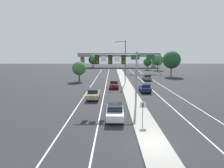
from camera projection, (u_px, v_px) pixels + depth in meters
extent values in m
plane|color=#28282B|center=(153.00, 144.00, 14.88)|extent=(260.00, 260.00, 0.00)
cube|color=#9E9B93|center=(130.00, 95.00, 32.65)|extent=(2.40, 110.00, 0.15)
cube|color=silver|center=(105.00, 88.00, 39.56)|extent=(0.14, 100.00, 0.01)
cube|color=silver|center=(149.00, 88.00, 39.59)|extent=(0.14, 100.00, 0.01)
cube|color=silver|center=(89.00, 88.00, 39.55)|extent=(0.14, 100.00, 0.01)
cube|color=silver|center=(165.00, 88.00, 39.61)|extent=(0.14, 100.00, 0.01)
cylinder|color=gray|center=(136.00, 79.00, 25.42)|extent=(0.24, 0.24, 7.20)
cylinder|color=gray|center=(113.00, 55.00, 24.91)|extent=(6.13, 0.16, 0.16)
cube|color=black|center=(123.00, 60.00, 25.06)|extent=(0.56, 0.06, 1.20)
cube|color=#38330F|center=(123.00, 60.00, 25.02)|extent=(0.32, 0.32, 1.00)
sphere|color=#282828|center=(123.00, 57.00, 24.80)|extent=(0.22, 0.22, 0.22)
sphere|color=#282828|center=(123.00, 60.00, 24.85)|extent=(0.22, 0.22, 0.22)
sphere|color=green|center=(123.00, 62.00, 24.90)|extent=(0.22, 0.22, 0.22)
cube|color=black|center=(110.00, 60.00, 25.05)|extent=(0.56, 0.06, 1.20)
cube|color=#38330F|center=(110.00, 60.00, 25.01)|extent=(0.32, 0.32, 1.00)
sphere|color=#282828|center=(110.00, 57.00, 24.80)|extent=(0.22, 0.22, 0.22)
sphere|color=#282828|center=(110.00, 60.00, 24.85)|extent=(0.22, 0.22, 0.22)
sphere|color=green|center=(110.00, 62.00, 24.90)|extent=(0.22, 0.22, 0.22)
cube|color=black|center=(96.00, 60.00, 25.05)|extent=(0.56, 0.06, 1.20)
cube|color=#38330F|center=(96.00, 60.00, 25.01)|extent=(0.32, 0.32, 1.00)
sphere|color=#282828|center=(96.00, 57.00, 24.79)|extent=(0.22, 0.22, 0.22)
sphere|color=#282828|center=(96.00, 60.00, 24.84)|extent=(0.22, 0.22, 0.22)
sphere|color=green|center=(96.00, 62.00, 24.89)|extent=(0.22, 0.22, 0.22)
cube|color=white|center=(116.00, 59.00, 24.98)|extent=(0.70, 0.04, 0.70)
cube|color=white|center=(103.00, 59.00, 24.97)|extent=(0.70, 0.04, 0.70)
cylinder|color=gray|center=(142.00, 112.00, 18.95)|extent=(0.08, 0.08, 2.20)
cube|color=white|center=(142.00, 105.00, 18.80)|extent=(0.60, 0.03, 0.60)
cube|color=black|center=(142.00, 105.00, 18.78)|extent=(0.12, 0.01, 0.44)
cylinder|color=#4C4C51|center=(125.00, 62.00, 44.22)|extent=(0.20, 0.20, 10.00)
cylinder|color=#4C4C51|center=(120.00, 41.00, 43.47)|extent=(2.20, 0.12, 0.12)
cube|color=#B7B7B2|center=(115.00, 42.00, 43.49)|extent=(0.56, 0.28, 0.20)
cube|color=silver|center=(114.00, 113.00, 20.60)|extent=(1.86, 4.42, 0.70)
cube|color=black|center=(114.00, 107.00, 20.72)|extent=(1.62, 2.40, 0.56)
sphere|color=#EAE5C6|center=(120.00, 119.00, 18.44)|extent=(0.18, 0.18, 0.18)
sphere|color=#EAE5C6|center=(108.00, 119.00, 18.45)|extent=(0.18, 0.18, 0.18)
cylinder|color=black|center=(122.00, 121.00, 19.17)|extent=(0.23, 0.64, 0.64)
cylinder|color=black|center=(106.00, 121.00, 19.19)|extent=(0.23, 0.64, 0.64)
cylinder|color=black|center=(121.00, 112.00, 22.13)|extent=(0.23, 0.64, 0.64)
cylinder|color=black|center=(107.00, 112.00, 22.15)|extent=(0.23, 0.64, 0.64)
cube|color=tan|center=(93.00, 95.00, 29.83)|extent=(1.81, 4.40, 0.70)
cube|color=black|center=(93.00, 91.00, 29.95)|extent=(1.59, 2.38, 0.56)
sphere|color=#EAE5C6|center=(95.00, 98.00, 27.68)|extent=(0.18, 0.18, 0.18)
sphere|color=#EAE5C6|center=(87.00, 98.00, 27.67)|extent=(0.18, 0.18, 0.18)
cylinder|color=black|center=(97.00, 99.00, 28.41)|extent=(0.22, 0.64, 0.64)
cylinder|color=black|center=(86.00, 99.00, 28.40)|extent=(0.22, 0.64, 0.64)
cylinder|color=black|center=(98.00, 95.00, 31.37)|extent=(0.22, 0.64, 0.64)
cylinder|color=black|center=(89.00, 95.00, 31.36)|extent=(0.22, 0.64, 0.64)
cube|color=#5B0F14|center=(113.00, 85.00, 39.63)|extent=(1.82, 4.41, 0.70)
cube|color=black|center=(113.00, 82.00, 39.75)|extent=(1.59, 2.38, 0.56)
sphere|color=#EAE5C6|center=(116.00, 86.00, 37.47)|extent=(0.18, 0.18, 0.18)
sphere|color=#EAE5C6|center=(110.00, 86.00, 37.47)|extent=(0.18, 0.18, 0.18)
cylinder|color=black|center=(117.00, 88.00, 38.20)|extent=(0.22, 0.64, 0.64)
cylinder|color=black|center=(109.00, 88.00, 38.20)|extent=(0.22, 0.64, 0.64)
cylinder|color=black|center=(117.00, 85.00, 41.16)|extent=(0.22, 0.64, 0.64)
cylinder|color=black|center=(110.00, 85.00, 41.16)|extent=(0.22, 0.64, 0.64)
cube|color=#141E4C|center=(144.00, 88.00, 35.57)|extent=(1.87, 4.43, 0.70)
cube|color=black|center=(144.00, 85.00, 35.25)|extent=(1.62, 2.40, 0.56)
sphere|color=#EAE5C6|center=(139.00, 86.00, 37.72)|extent=(0.18, 0.18, 0.18)
sphere|color=#EAE5C6|center=(145.00, 86.00, 37.71)|extent=(0.18, 0.18, 0.18)
cylinder|color=black|center=(139.00, 89.00, 37.11)|extent=(0.23, 0.64, 0.64)
cylinder|color=black|center=(147.00, 89.00, 37.09)|extent=(0.23, 0.64, 0.64)
cylinder|color=black|center=(141.00, 92.00, 34.15)|extent=(0.23, 0.64, 0.64)
cylinder|color=black|center=(150.00, 92.00, 34.13)|extent=(0.23, 0.64, 0.64)
cube|color=slate|center=(146.00, 78.00, 51.12)|extent=(1.86, 4.43, 0.70)
cube|color=black|center=(146.00, 76.00, 50.80)|extent=(1.62, 2.40, 0.56)
sphere|color=#EAE5C6|center=(143.00, 77.00, 53.25)|extent=(0.18, 0.18, 0.18)
sphere|color=#EAE5C6|center=(147.00, 77.00, 53.27)|extent=(0.18, 0.18, 0.18)
cylinder|color=black|center=(142.00, 78.00, 52.64)|extent=(0.23, 0.64, 0.64)
cylinder|color=black|center=(148.00, 78.00, 52.67)|extent=(0.23, 0.64, 0.64)
cylinder|color=black|center=(144.00, 80.00, 49.68)|extent=(0.23, 0.64, 0.64)
cylinder|color=black|center=(150.00, 80.00, 49.71)|extent=(0.23, 0.64, 0.64)
cylinder|color=gray|center=(125.00, 63.00, 70.62)|extent=(0.28, 0.28, 7.50)
cylinder|color=gray|center=(159.00, 63.00, 70.67)|extent=(0.28, 0.28, 7.50)
cube|color=gray|center=(142.00, 54.00, 70.12)|extent=(13.00, 0.36, 0.70)
cube|color=#0F6033|center=(134.00, 57.00, 70.10)|extent=(3.20, 0.08, 1.70)
cube|color=#0F6033|center=(150.00, 57.00, 70.12)|extent=(3.20, 0.08, 1.70)
cube|color=gray|center=(117.00, 56.00, 101.17)|extent=(42.40, 6.40, 1.10)
cube|color=gray|center=(118.00, 54.00, 98.05)|extent=(42.40, 0.36, 0.90)
cube|color=gray|center=(82.00, 62.00, 101.62)|extent=(1.80, 2.40, 5.65)
cube|color=gray|center=(153.00, 62.00, 101.76)|extent=(1.80, 2.40, 5.65)
cylinder|color=#4C3823|center=(93.00, 66.00, 97.83)|extent=(0.36, 0.36, 2.42)
sphere|color=#2D6B2D|center=(93.00, 60.00, 97.37)|extent=(4.42, 4.42, 4.42)
cylinder|color=#4C3823|center=(170.00, 72.00, 60.52)|extent=(0.36, 0.36, 3.04)
sphere|color=#1E4C28|center=(171.00, 60.00, 59.94)|extent=(5.56, 5.56, 5.56)
cylinder|color=#4C3823|center=(157.00, 67.00, 83.36)|extent=(0.36, 0.36, 2.63)
sphere|color=#387533|center=(157.00, 60.00, 82.86)|extent=(4.80, 4.80, 4.80)
cylinder|color=#4C3823|center=(79.00, 78.00, 49.29)|extent=(0.36, 0.36, 1.97)
sphere|color=#387533|center=(78.00, 68.00, 48.91)|extent=(3.59, 3.59, 3.59)
cylinder|color=#4C3823|center=(92.00, 65.00, 103.34)|extent=(0.36, 0.36, 2.27)
sphere|color=#235623|center=(92.00, 60.00, 102.90)|extent=(4.15, 4.15, 4.15)
cylinder|color=#4C3823|center=(147.00, 68.00, 86.09)|extent=(0.36, 0.36, 2.01)
sphere|color=#235623|center=(147.00, 62.00, 85.70)|extent=(3.68, 3.68, 3.68)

